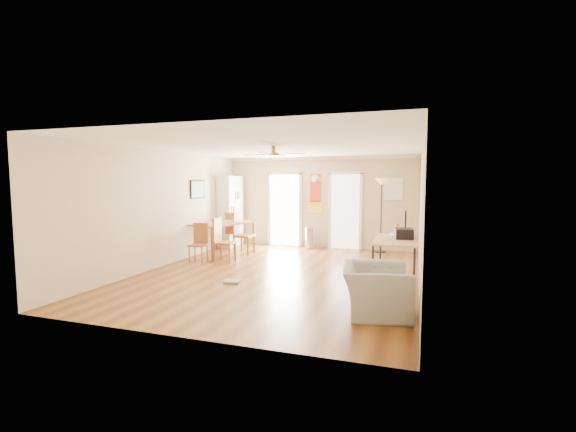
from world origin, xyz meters
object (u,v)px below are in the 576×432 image
(bookshelf, at_px, (230,211))
(wastebasket_a, at_px, (363,274))
(dining_chair_right_a, at_px, (244,233))
(trash_can, at_px, (310,238))
(computer_desk, at_px, (395,261))
(torchiere_lamp, at_px, (381,216))
(dining_table, at_px, (222,238))
(armchair, at_px, (376,290))
(printer, at_px, (404,234))
(dining_chair_far, at_px, (233,230))
(dining_chair_right_b, at_px, (225,240))
(dining_chair_near, at_px, (198,243))

(bookshelf, bearing_deg, wastebasket_a, -26.67)
(dining_chair_right_a, xyz_separation_m, trash_can, (1.41, 1.40, -0.25))
(wastebasket_a, bearing_deg, computer_desk, 21.15)
(torchiere_lamp, bearing_deg, wastebasket_a, -90.54)
(dining_table, bearing_deg, armchair, -38.78)
(trash_can, relative_size, printer, 1.58)
(dining_chair_far, distance_m, trash_can, 2.23)
(computer_desk, bearing_deg, dining_table, 161.25)
(dining_table, relative_size, wastebasket_a, 5.12)
(wastebasket_a, bearing_deg, torchiere_lamp, 89.46)
(dining_chair_far, bearing_deg, bookshelf, -43.04)
(bookshelf, height_order, dining_chair_right_a, bookshelf)
(dining_chair_right_b, bearing_deg, dining_chair_near, 101.67)
(dining_chair_near, height_order, computer_desk, dining_chair_near)
(dining_chair_far, bearing_deg, torchiere_lamp, -161.38)
(dining_chair_right_b, relative_size, dining_chair_near, 1.15)
(dining_chair_right_a, bearing_deg, wastebasket_a, -117.30)
(dining_table, height_order, printer, printer)
(bookshelf, xyz_separation_m, dining_chair_right_a, (0.92, -1.04, -0.48))
(printer, bearing_deg, armchair, -107.67)
(dining_table, bearing_deg, dining_chair_near, -93.51)
(dining_table, relative_size, dining_chair_far, 1.64)
(dining_chair_right_b, distance_m, printer, 4.10)
(trash_can, relative_size, computer_desk, 0.39)
(trash_can, xyz_separation_m, computer_desk, (2.51, -3.12, 0.11))
(torchiere_lamp, bearing_deg, dining_chair_far, -171.78)
(dining_chair_far, bearing_deg, dining_chair_right_b, 121.62)
(trash_can, height_order, torchiere_lamp, torchiere_lamp)
(dining_chair_right_b, bearing_deg, dining_table, 27.43)
(dining_chair_right_b, xyz_separation_m, trash_can, (1.41, 2.49, -0.22))
(trash_can, relative_size, armchair, 0.55)
(dining_table, xyz_separation_m, torchiere_lamp, (3.92, 1.57, 0.58))
(dining_chair_right_b, height_order, printer, dining_chair_right_b)
(dining_table, xyz_separation_m, wastebasket_a, (3.89, -1.74, -0.25))
(printer, relative_size, wastebasket_a, 1.15)
(computer_desk, bearing_deg, dining_chair_right_a, 156.17)
(computer_desk, bearing_deg, trash_can, 128.73)
(trash_can, bearing_deg, torchiere_lamp, -1.05)
(dining_chair_right_a, xyz_separation_m, dining_chair_right_b, (0.00, -1.09, -0.02))
(dining_table, height_order, armchair, dining_table)
(armchair, bearing_deg, computer_desk, -13.75)
(bookshelf, bearing_deg, computer_desk, -21.41)
(dining_chair_right_a, height_order, trash_can, dining_chair_right_a)
(dining_chair_near, xyz_separation_m, trash_can, (2.02, 2.67, -0.16))
(torchiere_lamp, distance_m, computer_desk, 3.19)
(dining_chair_right_a, height_order, dining_chair_near, dining_chair_right_a)
(computer_desk, bearing_deg, printer, 39.61)
(dining_table, height_order, trash_can, dining_table)
(bookshelf, relative_size, trash_can, 3.46)
(trash_can, bearing_deg, dining_chair_near, -127.20)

